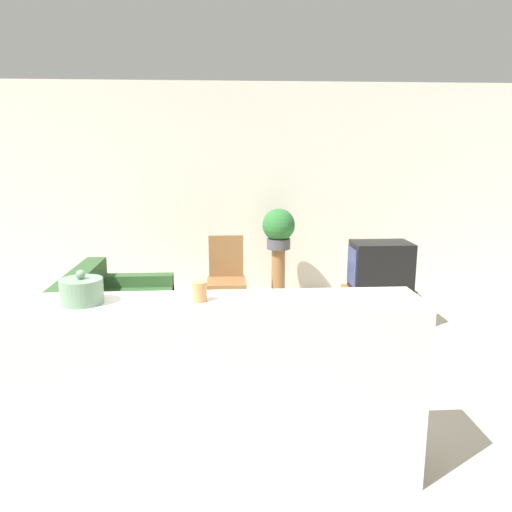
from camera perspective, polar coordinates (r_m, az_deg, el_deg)
ground_plane at (r=3.49m, az=-6.88°, el=-20.70°), size 14.00×14.00×0.00m
wall_back at (r=6.38m, az=-5.50°, el=7.21°), size 9.00×0.06×2.70m
couch at (r=4.68m, az=-16.53°, el=-8.45°), size 0.91×2.01×0.77m
tv_stand at (r=5.49m, az=13.82°, el=-5.92°), size 0.72×0.48×0.44m
television at (r=5.37m, az=14.01°, el=-1.11°), size 0.61×0.41×0.51m
wooden_chair at (r=5.68m, az=-3.41°, el=-2.04°), size 0.44×0.44×0.92m
plant_stand at (r=6.13m, az=2.55°, el=-2.40°), size 0.17×0.17×0.71m
potted_plant at (r=6.01m, az=2.60°, el=3.26°), size 0.39×0.39×0.49m
foreground_counter at (r=2.96m, az=-7.48°, el=-15.12°), size 2.60×0.44×1.07m
decorative_bowl at (r=2.84m, az=-19.30°, el=-3.78°), size 0.23×0.23×0.19m
candle_jar at (r=2.74m, az=-6.46°, el=-4.06°), size 0.08×0.08×0.11m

